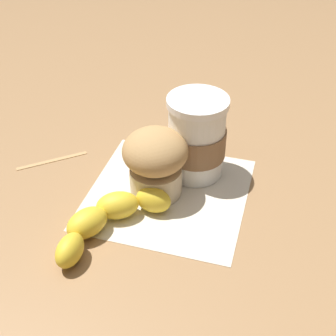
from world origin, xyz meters
name	(u,v)px	position (x,y,z in m)	size (l,w,h in m)	color
ground_plane	(168,194)	(0.00, 0.00, 0.00)	(3.00, 3.00, 0.00)	#936D47
paper_napkin	(168,193)	(0.00, 0.00, 0.00)	(0.22, 0.22, 0.00)	beige
coffee_cup	(196,138)	(-0.06, 0.03, 0.06)	(0.09, 0.09, 0.12)	white
muffin	(156,160)	(0.00, -0.02, 0.06)	(0.09, 0.09, 0.10)	beige
banana	(107,218)	(0.09, -0.06, 0.02)	(0.15, 0.13, 0.04)	gold
wooden_stirrer	(52,160)	(-0.04, -0.19, 0.00)	(0.11, 0.01, 0.00)	tan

